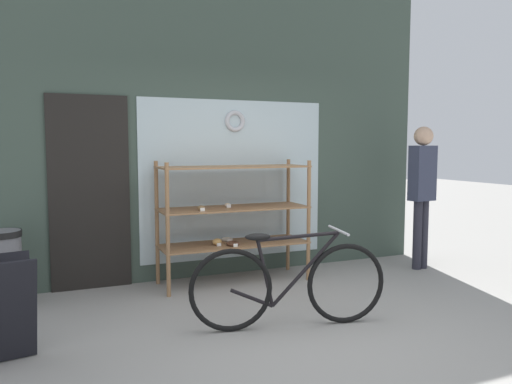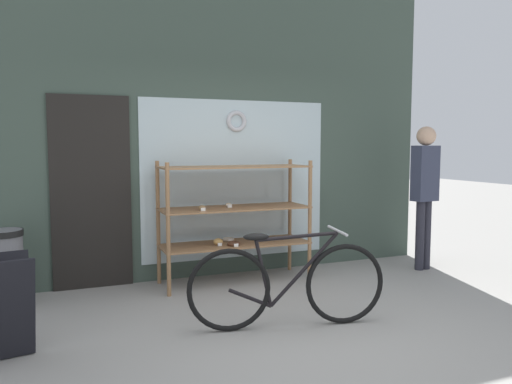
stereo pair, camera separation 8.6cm
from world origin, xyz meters
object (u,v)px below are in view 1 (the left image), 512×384
(trash_bin, at_px, (3,267))
(display_case, at_px, (233,210))
(pedestrian, at_px, (422,184))
(sandwich_board, at_px, (1,310))
(bicycle, at_px, (289,284))

(trash_bin, bearing_deg, display_case, -0.07)
(pedestrian, xyz_separation_m, trash_bin, (-4.76, 0.35, -0.67))
(sandwich_board, bearing_deg, bicycle, -14.82)
(sandwich_board, relative_size, pedestrian, 0.42)
(sandwich_board, bearing_deg, trash_bin, 83.44)
(display_case, bearing_deg, pedestrian, -8.20)
(bicycle, bearing_deg, sandwich_board, -173.43)
(display_case, bearing_deg, trash_bin, 179.93)
(pedestrian, bearing_deg, sandwich_board, -173.72)
(sandwich_board, height_order, pedestrian, pedestrian)
(pedestrian, distance_m, trash_bin, 4.82)
(trash_bin, bearing_deg, pedestrian, -4.19)
(pedestrian, relative_size, trash_bin, 2.38)
(display_case, bearing_deg, bicycle, -92.42)
(sandwich_board, distance_m, trash_bin, 1.34)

